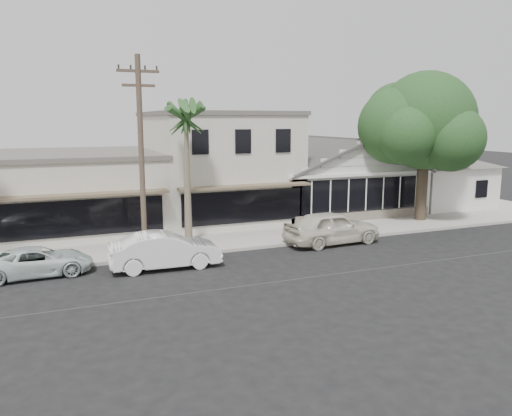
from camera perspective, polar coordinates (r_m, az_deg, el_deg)
name	(u,v)px	position (r m, az deg, el deg)	size (l,w,h in m)	color
ground	(379,268)	(22.06, 13.90, -6.71)	(140.00, 140.00, 0.00)	black
sidewalk_north	(161,247)	(24.97, -10.86, -4.45)	(90.00, 3.50, 0.15)	#9E9991
corner_shop	(332,174)	(34.52, 8.69, 3.89)	(10.40, 8.60, 5.10)	silver
side_cottage	(436,186)	(38.73, 19.89, 2.40)	(6.00, 6.00, 3.00)	silver
row_building_near	(215,167)	(32.12, -4.65, 4.65)	(8.00, 10.00, 6.50)	#B9B4A7
row_building_midnear	(67,193)	(30.79, -20.81, 1.64)	(10.00, 10.00, 4.20)	silver
utility_pole	(141,154)	(22.54, -12.98, 6.08)	(1.80, 0.24, 9.00)	brown
car_0	(332,227)	(25.67, 8.66, -2.21)	(2.01, 5.00, 1.71)	beige
car_1	(165,250)	(21.63, -10.37, -4.79)	(1.63, 4.69, 1.54)	white
car_2	(38,261)	(22.16, -23.66, -5.62)	(1.96, 4.24, 1.18)	silver
shade_tree	(421,124)	(32.20, 18.38, 9.13)	(8.24, 7.45, 9.14)	#413628
palm_east	(186,116)	(24.41, -8.03, 10.40)	(3.25, 3.25, 7.59)	#726651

